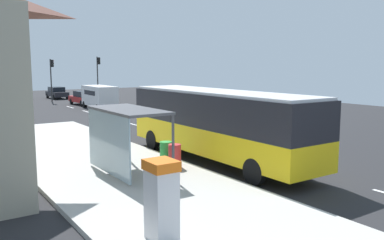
% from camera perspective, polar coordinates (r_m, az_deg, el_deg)
% --- Properties ---
extents(ground_plane, '(56.00, 92.00, 0.04)m').
position_cam_1_polar(ground_plane, '(29.78, -8.66, -0.73)').
color(ground_plane, '#262628').
extents(sidewalk_platform, '(6.20, 30.00, 0.18)m').
position_cam_1_polar(sidewalk_platform, '(16.44, -10.68, -7.31)').
color(sidewalk_platform, beige).
rests_on(sidewalk_platform, ground).
extents(lane_stripe_seg_1, '(0.16, 2.20, 0.01)m').
position_cam_1_polar(lane_stripe_seg_1, '(17.89, 13.54, -6.44)').
color(lane_stripe_seg_1, silver).
rests_on(lane_stripe_seg_1, ground).
extents(lane_stripe_seg_2, '(0.16, 2.20, 0.01)m').
position_cam_1_polar(lane_stripe_seg_2, '(21.47, 3.61, -3.87)').
color(lane_stripe_seg_2, silver).
rests_on(lane_stripe_seg_2, ground).
extents(lane_stripe_seg_3, '(0.16, 2.20, 0.01)m').
position_cam_1_polar(lane_stripe_seg_3, '(25.53, -3.28, -2.00)').
color(lane_stripe_seg_3, silver).
rests_on(lane_stripe_seg_3, ground).
extents(lane_stripe_seg_4, '(0.16, 2.20, 0.01)m').
position_cam_1_polar(lane_stripe_seg_4, '(29.88, -8.22, -0.64)').
color(lane_stripe_seg_4, silver).
rests_on(lane_stripe_seg_4, ground).
extents(lane_stripe_seg_5, '(0.16, 2.20, 0.01)m').
position_cam_1_polar(lane_stripe_seg_5, '(34.41, -11.89, 0.37)').
color(lane_stripe_seg_5, silver).
rests_on(lane_stripe_seg_5, ground).
extents(lane_stripe_seg_6, '(0.16, 2.20, 0.01)m').
position_cam_1_polar(lane_stripe_seg_6, '(39.05, -14.69, 1.14)').
color(lane_stripe_seg_6, silver).
rests_on(lane_stripe_seg_6, ground).
extents(lane_stripe_seg_7, '(0.16, 2.20, 0.01)m').
position_cam_1_polar(lane_stripe_seg_7, '(43.77, -16.89, 1.75)').
color(lane_stripe_seg_7, silver).
rests_on(lane_stripe_seg_7, ground).
extents(bus, '(2.57, 11.02, 3.21)m').
position_cam_1_polar(bus, '(18.09, 3.45, -0.15)').
color(bus, yellow).
rests_on(bus, ground).
extents(white_van, '(2.14, 5.25, 2.30)m').
position_cam_1_polar(white_van, '(41.18, -12.98, 3.40)').
color(white_van, white).
rests_on(white_van, ground).
extents(sedan_near, '(1.89, 4.43, 1.52)m').
position_cam_1_polar(sedan_near, '(55.67, -18.60, 3.70)').
color(sedan_near, black).
rests_on(sedan_near, ground).
extents(sedan_far, '(2.01, 4.48, 1.52)m').
position_cam_1_polar(sedan_far, '(45.89, -15.10, 3.06)').
color(sedan_far, '#A51919').
rests_on(sedan_far, ground).
extents(ticket_machine, '(0.66, 0.76, 1.94)m').
position_cam_1_polar(ticket_machine, '(9.75, -4.33, -11.14)').
color(ticket_machine, silver).
rests_on(ticket_machine, sidewalk_platform).
extents(recycling_bin_red, '(0.52, 0.52, 0.95)m').
position_cam_1_polar(recycling_bin_red, '(16.53, -2.46, -5.08)').
color(recycling_bin_red, red).
rests_on(recycling_bin_red, sidewalk_platform).
extents(recycling_bin_green, '(0.52, 0.52, 0.95)m').
position_cam_1_polar(recycling_bin_green, '(17.12, -3.70, -4.64)').
color(recycling_bin_green, green).
rests_on(recycling_bin_green, sidewalk_platform).
extents(traffic_light_near_side, '(0.49, 0.28, 5.36)m').
position_cam_1_polar(traffic_light_near_side, '(50.32, -13.15, 6.66)').
color(traffic_light_near_side, '#2D2D2D').
rests_on(traffic_light_near_side, ground).
extents(traffic_light_far_side, '(0.49, 0.28, 5.34)m').
position_cam_1_polar(traffic_light_far_side, '(48.68, -23.03, 6.20)').
color(traffic_light_far_side, '#2D2D2D').
rests_on(traffic_light_far_side, ground).
extents(traffic_light_median, '(0.49, 0.28, 5.05)m').
position_cam_1_polar(traffic_light_median, '(50.26, -19.26, 6.21)').
color(traffic_light_median, '#2D2D2D').
rests_on(traffic_light_median, ground).
extents(bus_shelter, '(1.80, 4.00, 2.50)m').
position_cam_1_polar(bus_shelter, '(15.51, -10.06, -0.62)').
color(bus_shelter, '#4C4C51').
rests_on(bus_shelter, sidewalk_platform).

